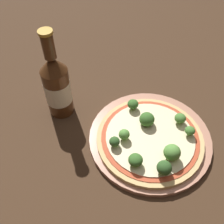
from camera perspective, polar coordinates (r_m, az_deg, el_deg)
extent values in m
plane|color=#3D2819|center=(0.62, 7.85, -4.54)|extent=(3.00, 3.00, 0.00)
cylinder|color=tan|center=(0.60, 8.23, -5.63)|extent=(0.28, 0.28, 0.01)
cylinder|color=tan|center=(0.59, 8.22, -5.78)|extent=(0.24, 0.24, 0.01)
cylinder|color=#B74728|center=(0.58, 8.28, -5.45)|extent=(0.22, 0.22, 0.00)
cylinder|color=beige|center=(0.58, 8.30, -5.38)|extent=(0.20, 0.20, 0.00)
cylinder|color=#89A866|center=(0.60, 7.52, -2.27)|extent=(0.01, 0.01, 0.01)
ellipsoid|color=#386628|center=(0.59, 7.63, -1.56)|extent=(0.03, 0.03, 0.03)
cylinder|color=#89A866|center=(0.60, 16.42, -4.45)|extent=(0.01, 0.01, 0.01)
ellipsoid|color=#477A33|center=(0.59, 16.62, -3.89)|extent=(0.02, 0.02, 0.02)
cylinder|color=#89A866|center=(0.57, 2.63, -5.52)|extent=(0.01, 0.01, 0.01)
ellipsoid|color=#568E3D|center=(0.56, 2.67, -4.89)|extent=(0.02, 0.02, 0.02)
cylinder|color=#89A866|center=(0.54, 5.06, -10.95)|extent=(0.01, 0.01, 0.01)
ellipsoid|color=#386628|center=(0.53, 5.14, -10.36)|extent=(0.03, 0.03, 0.02)
cylinder|color=#89A866|center=(0.55, 12.69, -9.36)|extent=(0.01, 0.01, 0.01)
ellipsoid|color=#568E3D|center=(0.54, 12.95, -8.55)|extent=(0.03, 0.03, 0.03)
cylinder|color=#89A866|center=(0.56, 0.55, -7.02)|extent=(0.01, 0.01, 0.01)
ellipsoid|color=#2D5123|center=(0.55, 0.55, -6.45)|extent=(0.02, 0.02, 0.02)
cylinder|color=#89A866|center=(0.63, 4.53, 1.09)|extent=(0.01, 0.01, 0.01)
ellipsoid|color=#386628|center=(0.62, 4.59, 1.74)|extent=(0.03, 0.03, 0.02)
cylinder|color=#89A866|center=(0.62, 14.46, -1.90)|extent=(0.01, 0.01, 0.01)
ellipsoid|color=#477A33|center=(0.61, 14.64, -1.30)|extent=(0.03, 0.03, 0.02)
cylinder|color=#89A866|center=(0.54, 11.12, -12.40)|extent=(0.01, 0.01, 0.01)
ellipsoid|color=#2D5123|center=(0.53, 11.31, -11.80)|extent=(0.03, 0.03, 0.03)
cylinder|color=#472814|center=(0.63, -11.63, 4.37)|extent=(0.06, 0.06, 0.13)
cylinder|color=beige|center=(0.62, -11.67, 4.54)|extent=(0.06, 0.06, 0.06)
cone|color=#472814|center=(0.57, -12.89, 10.12)|extent=(0.06, 0.06, 0.03)
cylinder|color=#472814|center=(0.55, -13.72, 13.80)|extent=(0.03, 0.03, 0.06)
cylinder|color=#B7892D|center=(0.53, -14.35, 16.52)|extent=(0.03, 0.03, 0.01)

